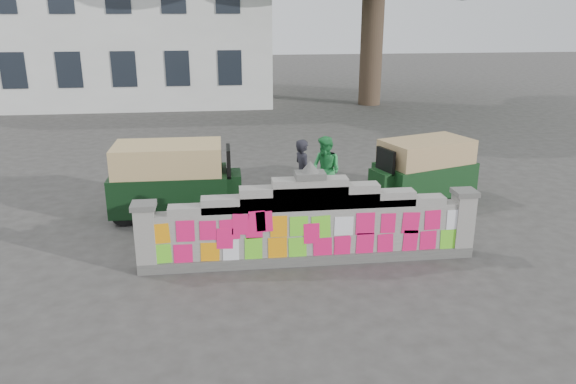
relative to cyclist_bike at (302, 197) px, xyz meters
name	(u,v)px	position (x,y,z in m)	size (l,w,h in m)	color
ground	(309,262)	(-0.24, -2.47, -0.47)	(100.00, 100.00, 0.00)	#383533
parapet_wall	(309,226)	(-0.24, -2.47, 0.28)	(6.48, 0.44, 2.01)	#4C4C49
building	(111,21)	(-7.24, 19.52, 3.54)	(16.00, 10.00, 8.90)	silver
cyclist_bike	(302,197)	(0.00, 0.00, 0.00)	(0.62, 1.79, 0.94)	black
cyclist_rider	(303,184)	(0.00, 0.00, 0.33)	(0.58, 0.38, 1.60)	black
pedestrian	(326,171)	(0.70, 0.86, 0.37)	(0.82, 0.64, 1.69)	green
rickshaw_left	(173,179)	(-2.97, 0.50, 0.42)	(3.09, 1.46, 1.71)	black
rickshaw_right	(423,169)	(3.20, 0.89, 0.33)	(2.85, 1.99, 1.53)	#113315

